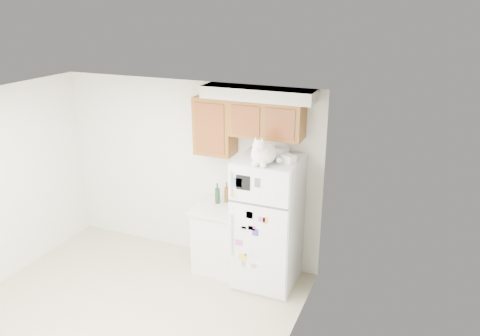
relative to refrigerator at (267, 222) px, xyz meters
The scene contains 9 objects.
ground_plane 2.24m from the refrigerator, 129.10° to the right, with size 3.80×4.00×0.01m, color tan.
room_shell 1.98m from the refrigerator, 130.99° to the right, with size 3.84×4.04×2.52m.
refrigerator is the anchor object (origin of this frame).
base_counter 0.79m from the refrigerator, behind, with size 0.64×0.64×0.92m.
cat 1.01m from the refrigerator, 89.35° to the right, with size 0.35×0.51×0.36m.
storage_box_back 0.92m from the refrigerator, 60.63° to the left, with size 0.18×0.13×0.10m, color white.
storage_box_front 0.93m from the refrigerator, 10.12° to the right, with size 0.15×0.11×0.09m, color white.
bottle_green 0.81m from the refrigerator, 167.80° to the left, with size 0.07×0.07×0.28m, color #19381E, non-canonical shape.
bottle_amber 0.74m from the refrigerator, 159.58° to the left, with size 0.07×0.07×0.28m, color #593814, non-canonical shape.
Camera 1 is at (3.00, -3.42, 3.49)m, focal length 35.00 mm.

